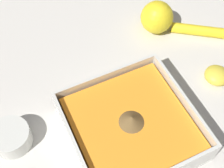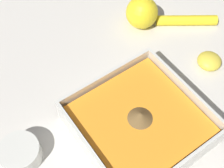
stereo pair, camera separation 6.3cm
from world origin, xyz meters
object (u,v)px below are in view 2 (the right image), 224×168
(square_dish, at_px, (139,124))
(lemon_squeezer, at_px, (149,14))
(spice_bowl, at_px, (21,154))
(lemon_half, at_px, (209,61))

(square_dish, height_order, lemon_squeezer, lemon_squeezer)
(spice_bowl, height_order, lemon_squeezer, lemon_squeezer)
(square_dish, distance_m, lemon_squeezer, 0.29)
(square_dish, relative_size, lemon_half, 4.26)
(square_dish, distance_m, lemon_half, 0.23)
(spice_bowl, height_order, lemon_half, spice_bowl)
(square_dish, xyz_separation_m, lemon_half, (-0.22, -0.04, -0.01))
(lemon_half, bearing_deg, square_dish, 8.93)
(lemon_squeezer, xyz_separation_m, lemon_half, (-0.03, 0.18, -0.02))
(square_dish, bearing_deg, spice_bowl, -20.99)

